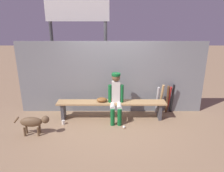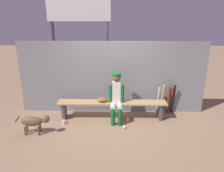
# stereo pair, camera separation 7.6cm
# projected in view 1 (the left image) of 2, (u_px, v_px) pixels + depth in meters

# --- Properties ---
(ground_plane) EXTENTS (30.00, 30.00, 0.00)m
(ground_plane) POSITION_uv_depth(u_px,v_px,m) (112.00, 118.00, 5.82)
(ground_plane) COLOR #937556
(chainlink_fence) EXTENTS (5.26, 0.03, 2.06)m
(chainlink_fence) POSITION_uv_depth(u_px,v_px,m) (112.00, 78.00, 5.94)
(chainlink_fence) COLOR gray
(chainlink_fence) RESTS_ON ground_plane
(dugout_bench) EXTENTS (2.93, 0.36, 0.49)m
(dugout_bench) POSITION_uv_depth(u_px,v_px,m) (112.00, 105.00, 5.70)
(dugout_bench) COLOR tan
(dugout_bench) RESTS_ON ground_plane
(player_seated) EXTENTS (0.41, 0.55, 1.29)m
(player_seated) POSITION_uv_depth(u_px,v_px,m) (117.00, 96.00, 5.50)
(player_seated) COLOR silver
(player_seated) RESTS_ON ground_plane
(baseball_glove) EXTENTS (0.28, 0.20, 0.12)m
(baseball_glove) POSITION_uv_depth(u_px,v_px,m) (102.00, 100.00, 5.65)
(baseball_glove) COLOR brown
(baseball_glove) RESTS_ON dugout_bench
(bat_aluminum_silver) EXTENTS (0.07, 0.20, 0.82)m
(bat_aluminum_silver) POSITION_uv_depth(u_px,v_px,m) (158.00, 100.00, 6.00)
(bat_aluminum_silver) COLOR #B7B7BC
(bat_aluminum_silver) RESTS_ON ground_plane
(bat_wood_tan) EXTENTS (0.11, 0.25, 0.90)m
(bat_wood_tan) POSITION_uv_depth(u_px,v_px,m) (162.00, 99.00, 5.98)
(bat_wood_tan) COLOR tan
(bat_wood_tan) RESTS_ON ground_plane
(bat_wood_dark) EXTENTS (0.09, 0.17, 0.85)m
(bat_wood_dark) POSITION_uv_depth(u_px,v_px,m) (168.00, 100.00, 6.00)
(bat_wood_dark) COLOR brown
(bat_wood_dark) RESTS_ON ground_plane
(bat_aluminum_red) EXTENTS (0.09, 0.27, 0.82)m
(bat_aluminum_red) POSITION_uv_depth(u_px,v_px,m) (169.00, 99.00, 6.05)
(bat_aluminum_red) COLOR #B22323
(bat_aluminum_red) RESTS_ON ground_plane
(bat_aluminum_black) EXTENTS (0.08, 0.17, 0.87)m
(bat_aluminum_black) POSITION_uv_depth(u_px,v_px,m) (173.00, 99.00, 6.04)
(bat_aluminum_black) COLOR black
(bat_aluminum_black) RESTS_ON ground_plane
(baseball) EXTENTS (0.07, 0.07, 0.07)m
(baseball) POSITION_uv_depth(u_px,v_px,m) (125.00, 127.00, 5.29)
(baseball) COLOR white
(baseball) RESTS_ON ground_plane
(cup_on_ground) EXTENTS (0.08, 0.08, 0.11)m
(cup_on_ground) POSITION_uv_depth(u_px,v_px,m) (64.00, 122.00, 5.49)
(cup_on_ground) COLOR silver
(cup_on_ground) RESTS_ON ground_plane
(cup_on_bench) EXTENTS (0.08, 0.08, 0.11)m
(cup_on_bench) POSITION_uv_depth(u_px,v_px,m) (112.00, 100.00, 5.65)
(cup_on_bench) COLOR red
(cup_on_bench) RESTS_ON dugout_bench
(scoreboard) EXTENTS (2.14, 0.27, 3.61)m
(scoreboard) POSITION_uv_depth(u_px,v_px,m) (80.00, 22.00, 6.20)
(scoreboard) COLOR #3F3F42
(scoreboard) RESTS_ON ground_plane
(dog) EXTENTS (0.84, 0.20, 0.49)m
(dog) POSITION_uv_depth(u_px,v_px,m) (34.00, 122.00, 4.92)
(dog) COLOR brown
(dog) RESTS_ON ground_plane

